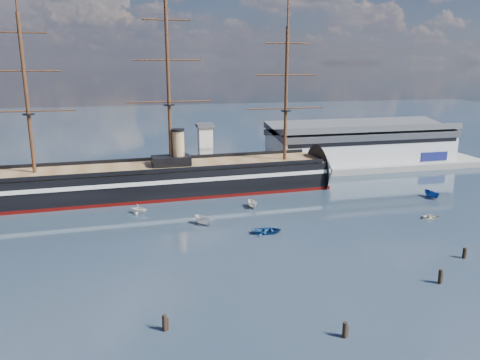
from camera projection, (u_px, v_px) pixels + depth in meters
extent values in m
plane|color=#192836|center=(218.00, 213.00, 110.01)|extent=(600.00, 600.00, 0.00)
cube|color=slate|center=(226.00, 176.00, 146.24)|extent=(180.00, 18.00, 2.00)
cube|color=#B7BABC|center=(360.00, 145.00, 159.78)|extent=(62.00, 20.00, 10.00)
cube|color=#3F4247|center=(361.00, 129.00, 158.42)|extent=(63.00, 21.00, 2.00)
cube|color=silver|center=(205.00, 150.00, 139.57)|extent=(4.00, 4.00, 14.00)
cube|color=#3F4247|center=(205.00, 125.00, 137.75)|extent=(5.00, 5.00, 1.00)
cube|color=black|center=(164.00, 179.00, 125.32)|extent=(88.49, 18.99, 7.00)
cube|color=silver|center=(164.00, 175.00, 125.03)|extent=(90.50, 19.30, 1.00)
cube|color=#420604|center=(165.00, 193.00, 126.20)|extent=(90.50, 19.26, 0.90)
cone|color=black|center=(325.00, 171.00, 136.50)|extent=(11.53, 16.05, 15.68)
cube|color=brown|center=(164.00, 166.00, 124.44)|extent=(88.45, 17.71, 0.40)
cube|color=black|center=(171.00, 161.00, 124.58)|extent=(10.20, 6.34, 2.50)
cylinder|color=tan|center=(178.00, 148.00, 124.21)|extent=(3.20, 3.20, 9.00)
cylinder|color=#381E0F|center=(26.00, 95.00, 112.14)|extent=(0.90, 0.90, 38.00)
cylinder|color=#381E0F|center=(168.00, 85.00, 119.78)|extent=(0.90, 0.90, 42.00)
cylinder|color=#381E0F|center=(286.00, 95.00, 128.15)|extent=(0.90, 0.90, 36.00)
imported|color=silver|center=(204.00, 225.00, 102.05)|extent=(6.40, 5.40, 2.48)
imported|color=navy|center=(267.00, 233.00, 96.89)|extent=(2.03, 3.94, 1.76)
imported|color=silver|center=(252.00, 208.00, 114.11)|extent=(5.51, 2.12, 2.19)
imported|color=white|center=(139.00, 213.00, 109.85)|extent=(6.09, 7.29, 2.48)
imported|color=beige|center=(431.00, 218.00, 106.23)|extent=(1.39, 2.71, 1.21)
imported|color=navy|center=(432.00, 198.00, 122.40)|extent=(6.11, 2.75, 2.37)
cylinder|color=black|center=(165.00, 330.00, 61.66)|extent=(0.64, 0.64, 2.99)
cylinder|color=black|center=(344.00, 337.00, 60.12)|extent=(0.64, 0.64, 2.86)
cylinder|color=black|center=(439.00, 283.00, 74.82)|extent=(0.64, 0.64, 3.11)
cylinder|color=black|center=(464.00, 258.00, 84.55)|extent=(0.64, 0.64, 2.71)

